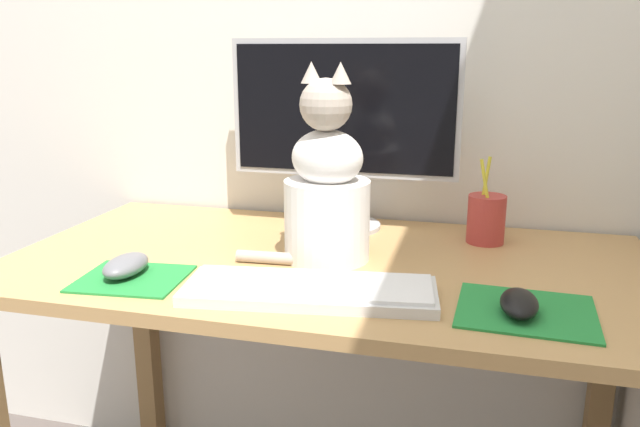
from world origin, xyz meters
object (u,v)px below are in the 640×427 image
(computer_mouse_left, at_px, (126,265))
(cat, at_px, (328,189))
(monitor, at_px, (344,122))
(pen_cup, at_px, (486,219))
(keyboard, at_px, (310,290))
(computer_mouse_right, at_px, (519,303))

(computer_mouse_left, bearing_deg, cat, 30.34)
(monitor, bearing_deg, pen_cup, -6.03)
(monitor, relative_size, computer_mouse_left, 4.52)
(keyboard, bearing_deg, pen_cup, 46.23)
(computer_mouse_right, bearing_deg, monitor, 132.10)
(keyboard, xyz_separation_m, cat, (-0.02, 0.19, 0.13))
(keyboard, height_order, cat, cat)
(computer_mouse_left, distance_m, pen_cup, 0.72)
(monitor, height_order, computer_mouse_left, monitor)
(pen_cup, bearing_deg, computer_mouse_right, -82.06)
(computer_mouse_right, bearing_deg, pen_cup, 97.94)
(cat, bearing_deg, monitor, 111.71)
(keyboard, height_order, computer_mouse_right, computer_mouse_right)
(monitor, bearing_deg, keyboard, -84.94)
(computer_mouse_left, bearing_deg, monitor, 53.44)
(computer_mouse_right, bearing_deg, cat, 151.99)
(monitor, relative_size, pen_cup, 2.80)
(computer_mouse_left, relative_size, pen_cup, 0.62)
(keyboard, bearing_deg, computer_mouse_left, 171.62)
(monitor, distance_m, pen_cup, 0.37)
(monitor, bearing_deg, computer_mouse_right, -47.90)
(computer_mouse_left, xyz_separation_m, computer_mouse_right, (0.67, 0.00, -0.00))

